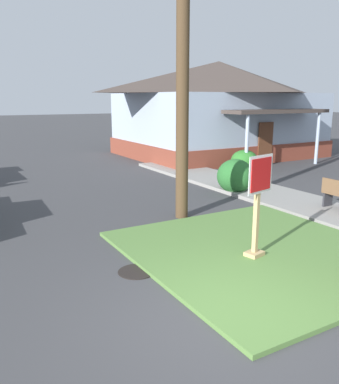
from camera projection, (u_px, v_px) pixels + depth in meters
The scene contains 8 objects.
ground_plane at pixel (231, 323), 5.79m from camera, with size 160.00×160.00×0.00m, color #3D3D3F.
grass_corner_patch at pixel (259, 251), 8.44m from camera, with size 5.08×5.38×0.08m, color #567F3D.
sidewalk_strip at pixel (266, 193), 13.45m from camera, with size 2.20×15.16×0.12m, color gray.
stop_sign at pixel (257, 208), 7.84m from camera, with size 0.73×0.35×2.04m.
manhole_cover at pixel (137, 271), 7.50m from camera, with size 0.70×0.70×0.02m, color black.
corner_house at pixel (218, 108), 22.62m from camera, with size 10.48×9.48×5.17m.
shrub_near_porch at pixel (244, 160), 17.90m from camera, with size 1.19×1.19×0.94m, color #2E712A.
shrub_by_curb at pixel (235, 176), 13.66m from camera, with size 1.24×1.24×1.17m, color #29672C.
Camera 1 is at (-3.36, -4.07, 3.16)m, focal length 37.48 mm.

